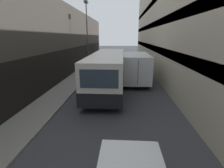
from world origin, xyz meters
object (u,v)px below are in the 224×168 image
Objects in this scene: bus at (108,70)px; street_lamp at (87,26)px; panel_van at (116,59)px; box_truck at (135,66)px.

street_lamp is at bearing 117.17° from bus.
panel_van is 8.76m from street_lamp.
box_truck is at bearing -28.51° from street_lamp.
street_lamp reaches higher than bus.
bus is 1.49× the size of box_truck.
street_lamp is at bearing 151.49° from box_truck.
box_truck is at bearing -76.24° from panel_van.
street_lamp reaches higher than box_truck.
bus is 7.42m from street_lamp.
bus is 2.46× the size of panel_van.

